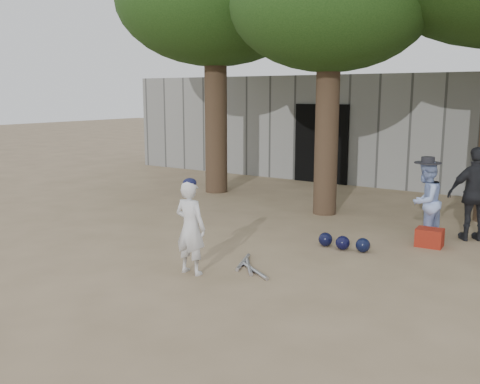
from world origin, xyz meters
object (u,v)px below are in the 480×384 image
Objects in this scene: spectator_blue at (425,201)px; red_bag at (429,238)px; spectator_dark at (476,194)px; boy_player at (190,228)px.

red_bag is at bearing 45.01° from spectator_blue.
spectator_dark is at bearing 140.14° from spectator_blue.
boy_player is 5.00m from spectator_dark.
spectator_blue is 0.87m from spectator_dark.
spectator_blue is at bearing 121.48° from red_bag.
boy_player is at bearing -18.97° from spectator_blue.
spectator_dark reaches higher than spectator_blue.
boy_player reaches higher than red_bag.
spectator_blue is at bearing 4.26° from spectator_dark.
red_bag is at bearing 24.98° from spectator_dark.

